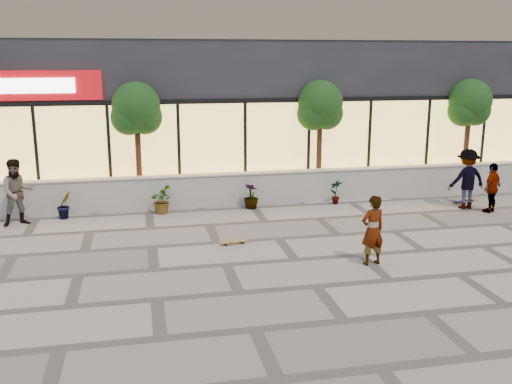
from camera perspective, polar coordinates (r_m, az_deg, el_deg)
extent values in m
plane|color=#A9A192|center=(12.03, 6.07, -9.37)|extent=(80.00, 80.00, 0.00)
cube|color=beige|center=(18.36, -0.52, 0.31)|extent=(22.00, 0.35, 1.00)
cube|color=#B2AFA8|center=(18.25, -0.52, 1.90)|extent=(22.00, 0.42, 0.04)
cube|color=#232428|center=(23.32, -3.23, 12.34)|extent=(24.00, 9.00, 8.50)
cube|color=#ECC35E|center=(19.08, -1.10, 4.47)|extent=(23.04, 0.05, 3.00)
cube|color=black|center=(18.88, -1.11, 9.11)|extent=(23.04, 0.08, 0.15)
cube|color=#AC0C11|center=(18.84, -22.85, 9.76)|extent=(5.00, 0.10, 0.90)
cube|color=white|center=(18.77, -22.89, 9.75)|extent=(3.40, 0.06, 0.45)
cube|color=brown|center=(18.91, -1.16, 17.46)|extent=(21.60, 0.05, 1.60)
imported|color=#123A15|center=(17.66, -18.62, -1.24)|extent=(0.57, 0.57, 0.81)
imported|color=#123A15|center=(17.53, -9.51, -0.82)|extent=(0.68, 0.77, 0.81)
imported|color=#123A15|center=(17.84, -0.49, -0.39)|extent=(0.64, 0.64, 0.81)
imported|color=#123A15|center=(18.58, 8.01, 0.03)|extent=(0.46, 0.35, 0.81)
cylinder|color=#452518|center=(18.50, -11.67, 3.67)|extent=(0.18, 0.18, 3.24)
sphere|color=#123A15|center=(18.31, -11.90, 8.45)|extent=(1.50, 1.50, 1.50)
sphere|color=#123A15|center=(18.30, -12.64, 7.28)|extent=(1.10, 1.10, 1.10)
sphere|color=#123A15|center=(18.40, -11.06, 7.38)|extent=(1.10, 1.10, 1.10)
cylinder|color=#452518|center=(19.44, 6.33, 4.32)|extent=(0.18, 0.18, 3.24)
sphere|color=#123A15|center=(19.26, 6.45, 8.87)|extent=(1.50, 1.50, 1.50)
sphere|color=#123A15|center=(19.17, 5.75, 7.78)|extent=(1.10, 1.10, 1.10)
sphere|color=#123A15|center=(19.42, 7.09, 7.82)|extent=(1.10, 1.10, 1.10)
cylinder|color=#452518|center=(21.77, 20.29, 4.53)|extent=(0.18, 0.18, 3.24)
sphere|color=#123A15|center=(21.61, 20.62, 8.58)|extent=(1.50, 1.50, 1.50)
sphere|color=#123A15|center=(21.46, 20.04, 7.64)|extent=(1.10, 1.10, 1.10)
sphere|color=#123A15|center=(21.81, 21.03, 7.64)|extent=(1.10, 1.10, 1.10)
imported|color=white|center=(13.19, 11.58, -3.77)|extent=(0.66, 0.51, 1.62)
imported|color=#886F58|center=(17.30, -22.73, -0.03)|extent=(1.11, 0.99, 1.89)
imported|color=white|center=(18.76, 22.54, 0.39)|extent=(0.96, 0.78, 1.53)
imported|color=maroon|center=(18.93, 20.34, 1.23)|extent=(1.24, 0.75, 1.88)
cube|color=olive|center=(14.53, -2.26, -4.95)|extent=(0.73, 0.27, 0.02)
cylinder|color=black|center=(14.66, -1.52, -4.99)|extent=(0.05, 0.03, 0.05)
cylinder|color=black|center=(14.54, -1.36, -5.14)|extent=(0.05, 0.03, 0.05)
cylinder|color=black|center=(14.54, -3.16, -5.16)|extent=(0.05, 0.03, 0.05)
cylinder|color=black|center=(14.43, -3.02, -5.31)|extent=(0.05, 0.03, 0.05)
cube|color=#956130|center=(20.05, 20.14, -0.63)|extent=(0.78, 0.32, 0.02)
cylinder|color=black|center=(20.22, 20.67, -0.73)|extent=(0.06, 0.04, 0.05)
cylinder|color=black|center=(20.09, 20.82, -0.82)|extent=(0.06, 0.04, 0.05)
cylinder|color=black|center=(20.04, 19.44, -0.75)|extent=(0.06, 0.04, 0.05)
cylinder|color=black|center=(19.92, 19.58, -0.84)|extent=(0.06, 0.04, 0.05)
cube|color=#4E4C8C|center=(19.95, 19.83, -0.67)|extent=(0.74, 0.57, 0.02)
cylinder|color=black|center=(20.19, 19.95, -0.68)|extent=(0.06, 0.05, 0.05)
cylinder|color=black|center=(20.14, 20.29, -0.75)|extent=(0.06, 0.05, 0.05)
cylinder|color=black|center=(19.79, 19.34, -0.91)|extent=(0.06, 0.05, 0.05)
cylinder|color=black|center=(19.73, 19.69, -0.98)|extent=(0.06, 0.05, 0.05)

